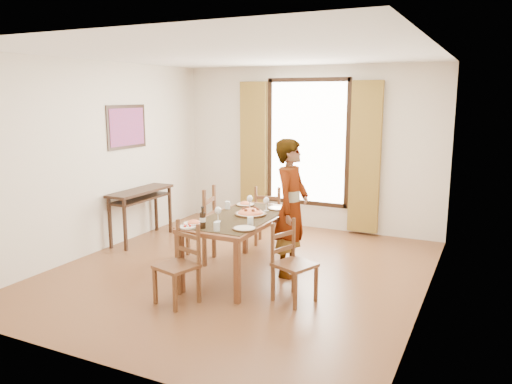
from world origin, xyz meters
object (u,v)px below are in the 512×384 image
at_px(dining_table, 242,222).
at_px(man, 291,208).
at_px(pasta_platter, 251,211).
at_px(console_table, 141,197).

distance_m(dining_table, man, 0.64).
bearing_deg(pasta_platter, dining_table, -121.34).
bearing_deg(man, pasta_platter, 111.99).
distance_m(dining_table, pasta_platter, 0.18).
relative_size(man, pasta_platter, 4.27).
relative_size(dining_table, man, 1.01).
height_order(man, pasta_platter, man).
bearing_deg(man, console_table, 81.17).
relative_size(console_table, pasta_platter, 3.00).
bearing_deg(man, dining_table, 119.18).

